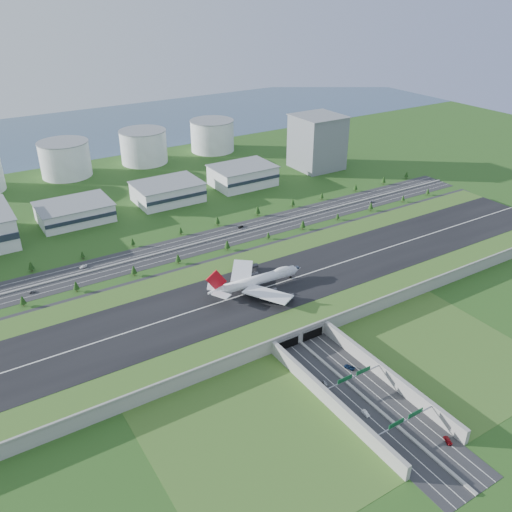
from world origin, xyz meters
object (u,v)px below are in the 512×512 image
car_4 (32,292)px  car_7 (83,267)px  office_tower (317,142)px  boeing_747 (256,280)px  car_5 (241,227)px  car_6 (371,202)px  car_1 (366,413)px  car_0 (325,383)px  car_2 (349,367)px  car_3 (448,440)px

car_4 → car_7: bearing=-72.3°
office_tower → boeing_747: 275.48m
car_5 → car_6: size_ratio=0.94×
car_1 → car_0: bearing=100.6°
boeing_747 → car_1: (-10.68, -114.84, -13.07)m
car_2 → car_6: size_ratio=1.11×
car_1 → car_2: size_ratio=0.83×
boeing_747 → car_5: (47.48, 100.36, -13.05)m
car_5 → car_6: 130.68m
office_tower → car_4: size_ratio=12.48×
car_4 → boeing_747: bearing=-130.3°
car_1 → car_4: car_1 is taller
car_3 → car_7: (-91.54, 247.72, 0.00)m
car_4 → car_6: 298.08m
office_tower → car_4: 336.28m
car_5 → car_0: bearing=-34.7°
car_3 → car_6: 286.52m
car_1 → car_2: (15.90, 30.14, 0.02)m
car_0 → car_4: (-107.29, 172.23, 0.07)m
car_0 → boeing_747: bearing=94.4°
car_4 → car_5: 169.04m
car_0 → car_4: 202.91m
office_tower → car_3: office_tower is taller
boeing_747 → car_1: boeing_747 is taller
car_5 → car_3: bearing=-25.6°
boeing_747 → car_7: 130.91m
car_0 → car_2: 18.98m
boeing_747 → car_5: bearing=67.2°
boeing_747 → car_3: size_ratio=12.02×
car_0 → car_3: size_ratio=0.70×
car_3 → car_4: size_ratio=1.29×
car_2 → car_5: size_ratio=1.18×
car_0 → car_3: car_3 is taller
office_tower → car_6: bearing=-100.2°
car_1 → car_6: bearing=51.4°
car_2 → car_5: 189.82m
boeing_747 → car_3: (9.07, -146.89, -13.05)m
car_3 → car_5: bearing=-74.4°
boeing_747 → car_4: boeing_747 is taller
car_1 → car_7: car_7 is taller
office_tower → car_6: size_ratio=10.36×
car_4 → car_7: car_7 is taller
car_0 → car_6: car_6 is taller
car_4 → car_7: size_ratio=0.77×
car_7 → boeing_747: bearing=28.8°
car_2 → car_4: size_ratio=1.34×
car_1 → car_4: 227.77m
car_5 → car_6: (129.78, -15.30, -0.09)m
office_tower → boeing_747: office_tower is taller
boeing_747 → car_4: (-120.82, 84.53, -13.12)m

